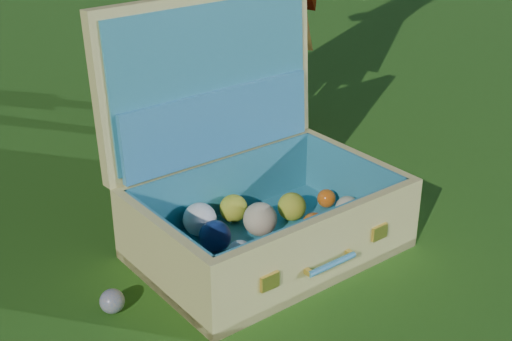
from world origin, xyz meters
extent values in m
plane|color=#215114|center=(0.00, 0.00, 0.00)|extent=(60.00, 60.00, 0.00)
sphere|color=#3E61A2|center=(-0.58, -0.20, 0.03)|extent=(0.06, 0.06, 0.06)
cube|color=#DBCD76|center=(-0.13, -0.08, 0.01)|extent=(0.79, 0.64, 0.03)
cube|color=#DBCD76|center=(-0.07, -0.29, 0.10)|extent=(0.67, 0.22, 0.21)
cube|color=#DBCD76|center=(-0.19, 0.12, 0.10)|extent=(0.67, 0.22, 0.21)
cube|color=#DBCD76|center=(-0.45, -0.18, 0.10)|extent=(0.14, 0.40, 0.21)
cube|color=#DBCD76|center=(0.19, 0.01, 0.10)|extent=(0.14, 0.40, 0.21)
cube|color=teal|center=(-0.13, -0.08, 0.03)|extent=(0.73, 0.57, 0.01)
cube|color=teal|center=(-0.07, -0.28, 0.12)|extent=(0.61, 0.19, 0.18)
cube|color=teal|center=(-0.19, 0.11, 0.12)|extent=(0.61, 0.19, 0.18)
cube|color=teal|center=(-0.43, -0.17, 0.12)|extent=(0.12, 0.39, 0.18)
cube|color=teal|center=(0.17, 0.01, 0.12)|extent=(0.12, 0.39, 0.18)
cube|color=#DBCD76|center=(-0.21, 0.17, 0.43)|extent=(0.68, 0.26, 0.46)
cube|color=teal|center=(-0.20, 0.15, 0.44)|extent=(0.62, 0.21, 0.41)
cube|color=teal|center=(-0.19, 0.13, 0.31)|extent=(0.60, 0.21, 0.19)
cube|color=#F2C659|center=(-0.24, -0.36, 0.10)|extent=(0.05, 0.02, 0.04)
cube|color=#F2C659|center=(0.11, -0.26, 0.10)|extent=(0.05, 0.02, 0.04)
cylinder|color=teal|center=(-0.06, -0.32, 0.09)|extent=(0.15, 0.06, 0.02)
cube|color=#F2C659|center=(-0.13, -0.33, 0.09)|extent=(0.02, 0.02, 0.01)
cube|color=#F2C659|center=(0.00, -0.30, 0.09)|extent=(0.02, 0.02, 0.01)
sphere|color=silver|center=(-0.34, -0.29, 0.09)|extent=(0.11, 0.11, 0.11)
sphere|color=#102150|center=(-0.22, -0.25, 0.07)|extent=(0.07, 0.07, 0.07)
sphere|color=red|center=(-0.09, -0.21, 0.06)|extent=(0.05, 0.05, 0.05)
sphere|color=gold|center=(0.03, -0.18, 0.07)|extent=(0.08, 0.08, 0.08)
sphere|color=gold|center=(0.16, -0.14, 0.07)|extent=(0.08, 0.08, 0.08)
sphere|color=gold|center=(-0.36, -0.21, 0.07)|extent=(0.08, 0.08, 0.08)
sphere|color=silver|center=(-0.24, -0.16, 0.07)|extent=(0.07, 0.07, 0.07)
sphere|color=red|center=(-0.13, -0.13, 0.06)|extent=(0.05, 0.05, 0.05)
sphere|color=#E15D13|center=(0.00, -0.10, 0.07)|extent=(0.07, 0.07, 0.07)
sphere|color=beige|center=(0.13, -0.05, 0.07)|extent=(0.07, 0.07, 0.07)
sphere|color=gold|center=(-0.41, -0.10, 0.07)|extent=(0.08, 0.08, 0.08)
sphere|color=#102150|center=(-0.28, -0.07, 0.08)|extent=(0.09, 0.09, 0.09)
sphere|color=beige|center=(-0.14, -0.04, 0.08)|extent=(0.09, 0.09, 0.09)
sphere|color=gold|center=(-0.02, 0.01, 0.07)|extent=(0.08, 0.08, 0.08)
sphere|color=#E15D13|center=(0.11, 0.04, 0.06)|extent=(0.06, 0.06, 0.06)
sphere|color=gold|center=(-0.44, -0.01, 0.06)|extent=(0.06, 0.06, 0.06)
sphere|color=silver|center=(-0.29, 0.02, 0.08)|extent=(0.09, 0.09, 0.09)
sphere|color=gold|center=(-0.18, 0.06, 0.07)|extent=(0.08, 0.08, 0.08)
camera|label=1|loc=(-0.77, -1.63, 1.05)|focal=50.00mm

